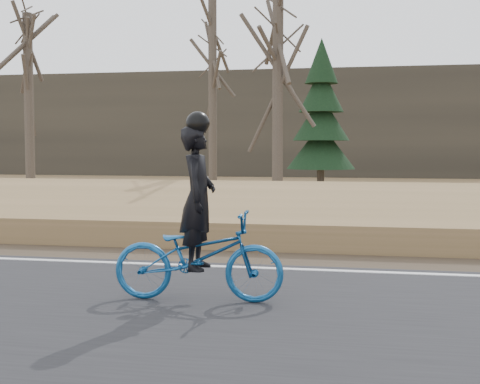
# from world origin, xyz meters

# --- Properties ---
(embankment) EXTENTS (120.00, 5.00, 0.44)m
(embankment) POSITION_xyz_m (0.00, 4.20, 0.22)
(embankment) COLOR olive
(embankment) RESTS_ON ground
(ballast) EXTENTS (120.00, 3.00, 0.45)m
(ballast) POSITION_xyz_m (0.00, 8.00, 0.23)
(ballast) COLOR slate
(ballast) RESTS_ON ground
(railroad) EXTENTS (120.00, 2.40, 0.29)m
(railroad) POSITION_xyz_m (0.00, 8.00, 0.53)
(railroad) COLOR black
(railroad) RESTS_ON ballast
(treeline_backdrop) EXTENTS (120.00, 4.00, 6.00)m
(treeline_backdrop) POSITION_xyz_m (0.00, 30.00, 3.00)
(treeline_backdrop) COLOR #383328
(treeline_backdrop) RESTS_ON ground
(cyclist) EXTENTS (1.91, 0.76, 2.08)m
(cyclist) POSITION_xyz_m (-3.53, -1.84, 0.71)
(cyclist) COLOR #134C85
(cyclist) RESTS_ON road
(bare_tree_far_left) EXTENTS (0.36, 0.36, 6.69)m
(bare_tree_far_left) POSITION_xyz_m (-14.38, 14.33, 3.35)
(bare_tree_far_left) COLOR #51473B
(bare_tree_far_left) RESTS_ON ground
(bare_tree_left) EXTENTS (0.36, 0.36, 8.62)m
(bare_tree_left) POSITION_xyz_m (-8.40, 18.98, 4.31)
(bare_tree_left) COLOR #51473B
(bare_tree_left) RESTS_ON ground
(bare_tree_near_left) EXTENTS (0.36, 0.36, 7.65)m
(bare_tree_near_left) POSITION_xyz_m (-4.75, 12.93, 3.83)
(bare_tree_near_left) COLOR #51473B
(bare_tree_near_left) RESTS_ON ground
(conifer) EXTENTS (2.60, 2.60, 5.81)m
(conifer) POSITION_xyz_m (-3.61, 16.64, 2.75)
(conifer) COLOR #51473B
(conifer) RESTS_ON ground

